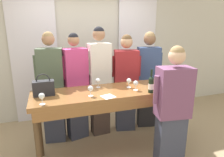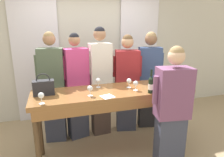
{
  "view_description": "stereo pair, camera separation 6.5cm",
  "coord_description": "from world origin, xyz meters",
  "px_view_note": "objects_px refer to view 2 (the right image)",
  "views": [
    {
      "loc": [
        -0.87,
        -2.55,
        1.91
      ],
      "look_at": [
        0.0,
        0.07,
        1.16
      ],
      "focal_mm": 32.0,
      "sensor_mm": 36.0,
      "label": 1
    },
    {
      "loc": [
        -0.8,
        -2.57,
        1.91
      ],
      "look_at": [
        0.0,
        0.07,
        1.16
      ],
      "focal_mm": 32.0,
      "sensor_mm": 36.0,
      "label": 2
    }
  ],
  "objects_px": {
    "tasting_bar": "(114,98)",
    "wine_bottle": "(151,85)",
    "guest_navy_coat": "(149,79)",
    "wine_glass_back_left": "(41,96)",
    "wine_glass_center_left": "(98,81)",
    "guest_cream_sweater": "(100,81)",
    "guest_pink_top": "(77,87)",
    "host_pouring": "(172,112)",
    "guest_striped_shirt": "(127,83)",
    "wine_glass_front_mid": "(90,89)",
    "wine_glass_center_right": "(129,81)",
    "handbag": "(44,87)",
    "guest_olive_jacket": "(53,88)",
    "wine_glass_front_left": "(174,82)",
    "wine_glass_front_right": "(163,76)",
    "wine_glass_center_mid": "(136,84)"
  },
  "relations": [
    {
      "from": "wine_glass_front_right",
      "to": "host_pouring",
      "type": "height_order",
      "value": "host_pouring"
    },
    {
      "from": "wine_glass_front_left",
      "to": "guest_pink_top",
      "type": "relative_size",
      "value": 0.08
    },
    {
      "from": "wine_glass_center_mid",
      "to": "wine_glass_back_left",
      "type": "height_order",
      "value": "same"
    },
    {
      "from": "wine_glass_front_left",
      "to": "wine_glass_center_right",
      "type": "height_order",
      "value": "same"
    },
    {
      "from": "tasting_bar",
      "to": "wine_glass_back_left",
      "type": "bearing_deg",
      "value": -166.81
    },
    {
      "from": "wine_glass_back_left",
      "to": "host_pouring",
      "type": "xyz_separation_m",
      "value": [
        1.54,
        -0.35,
        -0.26
      ]
    },
    {
      "from": "host_pouring",
      "to": "wine_glass_center_left",
      "type": "bearing_deg",
      "value": 134.35
    },
    {
      "from": "wine_bottle",
      "to": "guest_navy_coat",
      "type": "height_order",
      "value": "guest_navy_coat"
    },
    {
      "from": "handbag",
      "to": "host_pouring",
      "type": "relative_size",
      "value": 0.17
    },
    {
      "from": "guest_navy_coat",
      "to": "guest_pink_top",
      "type": "bearing_deg",
      "value": 180.0
    },
    {
      "from": "guest_pink_top",
      "to": "guest_olive_jacket",
      "type": "bearing_deg",
      "value": 180.0
    },
    {
      "from": "wine_glass_center_right",
      "to": "host_pouring",
      "type": "distance_m",
      "value": 0.75
    },
    {
      "from": "guest_olive_jacket",
      "to": "wine_glass_front_left",
      "type": "bearing_deg",
      "value": -25.71
    },
    {
      "from": "guest_striped_shirt",
      "to": "wine_glass_front_right",
      "type": "bearing_deg",
      "value": -48.83
    },
    {
      "from": "tasting_bar",
      "to": "wine_glass_center_right",
      "type": "relative_size",
      "value": 16.2
    },
    {
      "from": "handbag",
      "to": "guest_pink_top",
      "type": "bearing_deg",
      "value": 48.16
    },
    {
      "from": "wine_glass_front_mid",
      "to": "wine_bottle",
      "type": "bearing_deg",
      "value": -8.73
    },
    {
      "from": "wine_glass_front_left",
      "to": "guest_olive_jacket",
      "type": "bearing_deg",
      "value": 154.29
    },
    {
      "from": "wine_glass_center_left",
      "to": "wine_glass_center_right",
      "type": "distance_m",
      "value": 0.45
    },
    {
      "from": "guest_striped_shirt",
      "to": "host_pouring",
      "type": "height_order",
      "value": "guest_striped_shirt"
    },
    {
      "from": "tasting_bar",
      "to": "host_pouring",
      "type": "xyz_separation_m",
      "value": [
        0.58,
        -0.57,
        -0.04
      ]
    },
    {
      "from": "wine_glass_back_left",
      "to": "guest_striped_shirt",
      "type": "relative_size",
      "value": 0.08
    },
    {
      "from": "guest_cream_sweater",
      "to": "wine_bottle",
      "type": "bearing_deg",
      "value": -61.61
    },
    {
      "from": "wine_bottle",
      "to": "wine_glass_front_mid",
      "type": "xyz_separation_m",
      "value": [
        -0.81,
        0.12,
        -0.02
      ]
    },
    {
      "from": "wine_glass_front_left",
      "to": "wine_glass_back_left",
      "type": "distance_m",
      "value": 1.82
    },
    {
      "from": "tasting_bar",
      "to": "wine_bottle",
      "type": "xyz_separation_m",
      "value": [
        0.44,
        -0.25,
        0.23
      ]
    },
    {
      "from": "guest_navy_coat",
      "to": "guest_cream_sweater",
      "type": "bearing_deg",
      "value": 180.0
    },
    {
      "from": "wine_glass_center_right",
      "to": "guest_navy_coat",
      "type": "bearing_deg",
      "value": 42.89
    },
    {
      "from": "wine_glass_back_left",
      "to": "guest_navy_coat",
      "type": "distance_m",
      "value": 2.04
    },
    {
      "from": "wine_glass_back_left",
      "to": "guest_pink_top",
      "type": "relative_size",
      "value": 0.08
    },
    {
      "from": "guest_striped_shirt",
      "to": "host_pouring",
      "type": "distance_m",
      "value": 1.22
    },
    {
      "from": "tasting_bar",
      "to": "guest_olive_jacket",
      "type": "height_order",
      "value": "guest_olive_jacket"
    },
    {
      "from": "wine_glass_center_right",
      "to": "guest_cream_sweater",
      "type": "relative_size",
      "value": 0.07
    },
    {
      "from": "wine_glass_front_left",
      "to": "wine_glass_center_left",
      "type": "relative_size",
      "value": 1.0
    },
    {
      "from": "wine_glass_center_left",
      "to": "guest_cream_sweater",
      "type": "height_order",
      "value": "guest_cream_sweater"
    },
    {
      "from": "guest_olive_jacket",
      "to": "host_pouring",
      "type": "height_order",
      "value": "guest_olive_jacket"
    },
    {
      "from": "wine_glass_center_left",
      "to": "guest_navy_coat",
      "type": "bearing_deg",
      "value": 22.56
    },
    {
      "from": "handbag",
      "to": "guest_navy_coat",
      "type": "xyz_separation_m",
      "value": [
        1.82,
        0.54,
        -0.17
      ]
    },
    {
      "from": "wine_glass_front_left",
      "to": "guest_navy_coat",
      "type": "height_order",
      "value": "guest_navy_coat"
    },
    {
      "from": "wine_bottle",
      "to": "guest_olive_jacket",
      "type": "distance_m",
      "value": 1.56
    },
    {
      "from": "wine_glass_center_left",
      "to": "guest_olive_jacket",
      "type": "height_order",
      "value": "guest_olive_jacket"
    },
    {
      "from": "wine_glass_front_right",
      "to": "guest_striped_shirt",
      "type": "relative_size",
      "value": 0.08
    },
    {
      "from": "handbag",
      "to": "wine_glass_front_right",
      "type": "relative_size",
      "value": 2.08
    },
    {
      "from": "wine_glass_center_right",
      "to": "guest_pink_top",
      "type": "bearing_deg",
      "value": 139.94
    },
    {
      "from": "tasting_bar",
      "to": "guest_pink_top",
      "type": "xyz_separation_m",
      "value": [
        -0.45,
        0.64,
        0.02
      ]
    },
    {
      "from": "wine_glass_center_right",
      "to": "wine_glass_back_left",
      "type": "bearing_deg",
      "value": -166.91
    },
    {
      "from": "wine_glass_front_left",
      "to": "host_pouring",
      "type": "relative_size",
      "value": 0.08
    },
    {
      "from": "guest_pink_top",
      "to": "host_pouring",
      "type": "xyz_separation_m",
      "value": [
        1.03,
        -1.22,
        -0.06
      ]
    },
    {
      "from": "wine_glass_front_mid",
      "to": "wine_glass_center_right",
      "type": "relative_size",
      "value": 1.0
    },
    {
      "from": "tasting_bar",
      "to": "wine_glass_center_mid",
      "type": "xyz_separation_m",
      "value": [
        0.29,
        -0.09,
        0.21
      ]
    }
  ]
}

